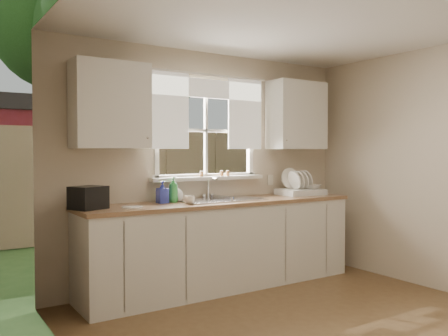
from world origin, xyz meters
TOP-DOWN VIEW (x-y plane):
  - room_walls at (0.00, -0.07)m, footprint 3.62×4.02m
  - ceiling at (0.00, 0.00)m, footprint 3.60×4.00m
  - window at (0.00, 2.00)m, footprint 1.38×0.16m
  - curtains at (0.00, 1.95)m, footprint 1.50×0.03m
  - base_cabinets at (0.00, 1.68)m, footprint 3.00×0.62m
  - countertop at (0.00, 1.68)m, footprint 3.04×0.65m
  - upper_cabinet_left at (-1.15, 1.82)m, footprint 0.70×0.33m
  - upper_cabinet_right at (1.15, 1.82)m, footprint 0.70×0.33m
  - wall_outlet at (0.88, 1.99)m, footprint 0.08×0.01m
  - sill_jars at (0.10, 1.94)m, footprint 0.38×0.04m
  - backyard at (0.58, 8.42)m, footprint 20.00×10.00m
  - sink at (0.00, 1.71)m, footprint 0.88×0.52m
  - dish_rack at (1.12, 1.73)m, footprint 0.53×0.42m
  - bowl at (1.27, 1.68)m, footprint 0.24×0.24m
  - soap_bottle_a at (-0.51, 1.80)m, footprint 0.11×0.11m
  - soap_bottle_b at (-0.64, 1.79)m, footprint 0.10×0.11m
  - soap_bottle_c at (-0.46, 1.84)m, footprint 0.18×0.18m
  - saucer at (-1.04, 1.58)m, footprint 0.19×0.19m
  - cup at (-0.46, 1.56)m, footprint 0.13×0.13m
  - black_appliance at (-1.40, 1.70)m, footprint 0.35×0.33m

SIDE VIEW (x-z plane):
  - base_cabinets at x=0.00m, z-range 0.00..0.87m
  - sink at x=0.00m, z-range 0.64..1.04m
  - countertop at x=0.00m, z-range 0.87..0.91m
  - saucer at x=-1.04m, z-range 0.91..0.92m
  - cup at x=-0.46m, z-range 0.91..0.99m
  - dish_rack at x=1.12m, z-range 0.82..1.13m
  - bowl at x=1.27m, z-range 0.98..1.03m
  - soap_bottle_c at x=-0.46m, z-range 0.91..1.10m
  - black_appliance at x=-1.40m, z-range 0.91..1.11m
  - soap_bottle_b at x=-0.64m, z-range 0.91..1.13m
  - soap_bottle_a at x=-0.51m, z-range 0.91..1.17m
  - wall_outlet at x=0.88m, z-range 1.02..1.14m
  - sill_jars at x=0.10m, z-range 1.15..1.21m
  - room_walls at x=0.00m, z-range -0.01..2.49m
  - window at x=0.00m, z-range 0.95..2.02m
  - upper_cabinet_left at x=-1.15m, z-range 1.45..2.25m
  - upper_cabinet_right at x=1.15m, z-range 1.45..2.25m
  - curtains at x=0.00m, z-range 1.53..2.34m
  - ceiling at x=0.00m, z-range 2.49..2.51m
  - backyard at x=0.58m, z-range 0.40..6.53m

